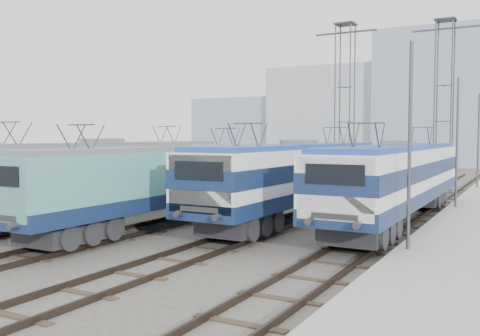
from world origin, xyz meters
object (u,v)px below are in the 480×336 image
locomotive_far_left (100,171)px  mast_front (410,151)px  catenary_tower_west (345,99)px  locomotive_far_right (397,175)px  mast_rear (478,143)px  locomotive_center_right (298,172)px  catenary_tower_east (444,98)px  mast_mid (457,145)px  locomotive_center_left (164,177)px

locomotive_far_left → mast_front: (15.35, -2.10, 1.27)m
locomotive_far_left → mast_front: size_ratio=2.55×
catenary_tower_west → mast_front: size_ratio=1.71×
locomotive_far_right → mast_rear: 17.50m
locomotive_center_right → locomotive_far_right: bearing=8.9°
catenary_tower_west → mast_rear: bearing=24.9°
locomotive_center_right → catenary_tower_east: 17.19m
locomotive_far_left → locomotive_far_right: locomotive_far_left is taller
mast_mid → mast_rear: 12.00m
catenary_tower_west → mast_mid: catenary_tower_west is taller
locomotive_far_right → mast_front: bearing=-74.4°
locomotive_far_left → mast_front: bearing=-7.8°
locomotive_center_right → mast_front: bearing=-43.1°
locomotive_far_right → mast_rear: bearing=83.9°
locomotive_center_left → locomotive_far_right: locomotive_far_right is taller
locomotive_far_right → catenary_tower_west: 15.60m
locomotive_center_right → catenary_tower_east: bearing=75.2°
mast_rear → locomotive_far_left: bearing=-125.0°
catenary_tower_east → mast_rear: catenary_tower_east is taller
locomotive_center_left → locomotive_center_right: bearing=45.2°
locomotive_center_left → locomotive_far_right: (9.00, 5.23, 0.09)m
locomotive_center_right → locomotive_far_right: size_ratio=1.01×
mast_front → locomotive_center_right: bearing=136.9°
mast_mid → mast_rear: same height
catenary_tower_east → mast_mid: catenary_tower_east is taller
locomotive_center_left → mast_mid: bearing=44.3°
mast_mid → mast_rear: size_ratio=1.00×
locomotive_far_left → locomotive_center_right: 9.78m
locomotive_far_right → mast_mid: (1.85, 5.35, 1.27)m
locomotive_far_left → catenary_tower_west: size_ratio=1.49×
mast_mid → locomotive_far_left: bearing=-147.2°
catenary_tower_west → mast_front: catenary_tower_west is taller
locomotive_center_right → catenary_tower_west: 14.90m
locomotive_center_left → mast_rear: (10.85, 22.59, 1.35)m
locomotive_center_left → locomotive_center_right: (4.50, 4.53, 0.10)m
mast_front → mast_mid: size_ratio=1.00×
catenary_tower_east → mast_rear: 4.28m
catenary_tower_west → locomotive_far_left: bearing=-110.7°
mast_rear → catenary_tower_east: bearing=-136.4°
locomotive_center_right → mast_rear: mast_rear is taller
locomotive_center_right → mast_mid: (6.35, 6.06, 1.25)m
locomotive_center_left → locomotive_far_right: bearing=30.2°
locomotive_far_left → locomotive_far_right: size_ratio=1.02×
locomotive_center_left → locomotive_center_right: size_ratio=0.98×
catenary_tower_east → mast_mid: bearing=-78.1°
locomotive_far_left → catenary_tower_west: (6.75, 17.90, 4.41)m
catenary_tower_west → mast_rear: size_ratio=1.71×
locomotive_far_right → catenary_tower_east: (-0.25, 15.35, 4.41)m
mast_front → mast_rear: bearing=90.0°
locomotive_center_right → catenary_tower_east: size_ratio=1.46×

